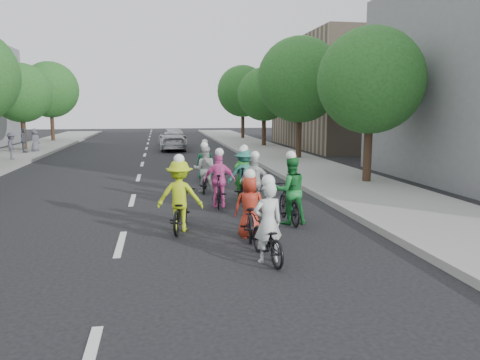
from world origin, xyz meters
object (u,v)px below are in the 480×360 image
object	(u,v)px
cyclist_6	(205,174)
spectator_2	(35,140)
cyclist_0	(267,233)
cyclist_2	(180,202)
spectator_1	(24,140)
cyclist_3	(219,185)
spectator_0	(12,146)
cyclist_5	(242,181)
cyclist_9	(205,165)
follow_car_lead	(173,141)
cyclist_8	(255,188)
follow_car_trail	(172,136)
cyclist_7	(244,178)
cyclist_4	(249,212)
cyclist_1	(290,196)

from	to	relation	value
cyclist_6	spectator_2	size ratio (longest dim) A/B	1.19
cyclist_0	spectator_2	bearing A→B (deg)	-74.33
cyclist_2	spectator_1	bearing A→B (deg)	-54.93
cyclist_3	spectator_2	bearing A→B (deg)	-53.19
cyclist_0	spectator_0	world-z (taller)	cyclist_0
cyclist_0	cyclist_5	bearing A→B (deg)	-102.78
cyclist_9	follow_car_lead	size ratio (longest dim) A/B	0.40
cyclist_9	cyclist_5	bearing A→B (deg)	107.75
cyclist_0	cyclist_8	size ratio (longest dim) A/B	1.00
cyclist_0	follow_car_trail	world-z (taller)	cyclist_0
cyclist_2	cyclist_8	world-z (taller)	cyclist_2
cyclist_2	cyclist_3	xyz separation A→B (m)	(1.30, 2.56, -0.03)
cyclist_0	cyclist_3	world-z (taller)	cyclist_3
cyclist_8	cyclist_9	bearing A→B (deg)	-71.27
cyclist_6	cyclist_7	bearing A→B (deg)	133.32
cyclist_4	spectator_2	distance (m)	24.27
cyclist_4	cyclist_6	xyz separation A→B (m)	(-0.44, 6.02, 0.07)
cyclist_0	follow_car_lead	xyz separation A→B (m)	(-0.99, 24.77, 0.12)
cyclist_3	follow_car_trail	world-z (taller)	cyclist_3
cyclist_0	cyclist_4	bearing A→B (deg)	-96.74
cyclist_7	follow_car_lead	distance (m)	18.69
cyclist_4	cyclist_5	distance (m)	4.44
cyclist_4	follow_car_lead	world-z (taller)	cyclist_4
cyclist_0	cyclist_2	world-z (taller)	cyclist_2
follow_car_lead	spectator_2	bearing A→B (deg)	6.51
spectator_1	cyclist_1	bearing A→B (deg)	-151.04
cyclist_5	cyclist_6	distance (m)	1.94
cyclist_8	cyclist_7	bearing A→B (deg)	-76.34
cyclist_7	follow_car_trail	world-z (taller)	cyclist_7
cyclist_6	spectator_0	world-z (taller)	cyclist_6
cyclist_0	cyclist_6	bearing A→B (deg)	-93.73
cyclist_0	cyclist_8	distance (m)	4.93
cyclist_1	cyclist_9	size ratio (longest dim) A/B	1.02
cyclist_1	cyclist_6	size ratio (longest dim) A/B	1.06
cyclist_5	spectator_1	world-z (taller)	cyclist_5
follow_car_lead	spectator_1	distance (m)	9.60
cyclist_3	spectator_1	world-z (taller)	cyclist_3
cyclist_1	spectator_0	world-z (taller)	cyclist_1
cyclist_3	cyclist_5	size ratio (longest dim) A/B	0.96
cyclist_5	cyclist_7	size ratio (longest dim) A/B	1.03
cyclist_0	follow_car_lead	distance (m)	24.79
cyclist_1	cyclist_4	size ratio (longest dim) A/B	0.95
follow_car_trail	cyclist_8	bearing A→B (deg)	84.64
cyclist_3	cyclist_5	xyz separation A→B (m)	(0.88, 0.99, -0.03)
cyclist_2	cyclist_3	world-z (taller)	cyclist_2
cyclist_1	cyclist_0	bearing A→B (deg)	64.98
spectator_0	cyclist_0	bearing A→B (deg)	-160.09
cyclist_0	cyclist_7	xyz separation A→B (m)	(0.67, 6.15, 0.16)
cyclist_3	cyclist_8	size ratio (longest dim) A/B	1.04
cyclist_0	spectator_2	size ratio (longest dim) A/B	1.14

